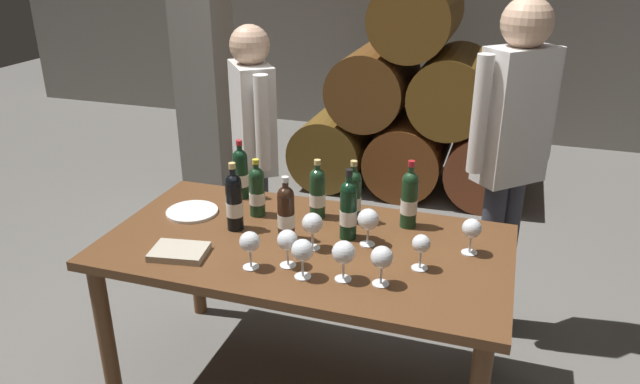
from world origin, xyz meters
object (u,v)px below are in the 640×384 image
(wine_glass_6, at_px, (368,220))
(tasting_notebook, at_px, (179,252))
(wine_bottle_5, at_px, (286,213))
(wine_glass_2, at_px, (382,258))
(dining_table, at_px, (306,261))
(wine_bottle_1, at_px, (234,201))
(wine_glass_1, at_px, (302,251))
(wine_bottle_4, at_px, (353,196))
(wine_glass_4, at_px, (472,229))
(wine_bottle_7, at_px, (317,192))
(wine_glass_7, at_px, (250,243))
(wine_glass_3, at_px, (421,245))
(wine_bottle_3, at_px, (241,173))
(wine_glass_8, at_px, (312,224))
(wine_bottle_6, at_px, (257,191))
(wine_bottle_0, at_px, (348,209))
(wine_glass_5, at_px, (344,253))
(sommelier_presenting, at_px, (511,143))
(serving_plate, at_px, (192,212))
(wine_glass_0, at_px, (288,241))
(taster_seated_left, at_px, (254,142))
(wine_bottle_2, at_px, (409,199))

(wine_glass_6, xyz_separation_m, tasting_notebook, (-0.70, -0.32, -0.10))
(wine_bottle_5, bearing_deg, wine_glass_2, -26.50)
(dining_table, xyz_separation_m, wine_bottle_1, (-0.33, 0.03, 0.22))
(wine_glass_1, bearing_deg, wine_bottle_4, 84.21)
(dining_table, xyz_separation_m, wine_glass_4, (0.67, 0.12, 0.20))
(wine_bottle_7, relative_size, wine_glass_4, 1.81)
(wine_bottle_5, height_order, wine_glass_7, wine_bottle_5)
(dining_table, height_order, wine_glass_3, wine_glass_3)
(wine_bottle_3, distance_m, wine_glass_2, 1.01)
(wine_bottle_7, relative_size, wine_glass_8, 1.75)
(wine_bottle_6, relative_size, wine_glass_7, 1.76)
(wine_glass_3, bearing_deg, tasting_notebook, -168.46)
(dining_table, xyz_separation_m, wine_bottle_3, (-0.46, 0.35, 0.22))
(wine_glass_2, relative_size, wine_glass_6, 0.96)
(wine_bottle_1, height_order, wine_bottle_3, wine_bottle_1)
(wine_bottle_0, distance_m, wine_glass_5, 0.34)
(wine_bottle_7, height_order, wine_glass_8, wine_bottle_7)
(wine_glass_3, distance_m, wine_glass_7, 0.66)
(wine_bottle_5, bearing_deg, wine_glass_8, -18.91)
(wine_glass_2, bearing_deg, wine_glass_6, 113.02)
(wine_glass_5, height_order, sommelier_presenting, sommelier_presenting)
(wine_glass_8, bearing_deg, wine_glass_5, -46.17)
(wine_glass_1, distance_m, wine_glass_7, 0.22)
(wine_glass_7, bearing_deg, dining_table, 63.30)
(wine_bottle_0, relative_size, wine_bottle_7, 1.12)
(wine_bottle_3, relative_size, wine_glass_8, 1.85)
(wine_bottle_5, bearing_deg, serving_plate, 168.43)
(wine_glass_4, bearing_deg, wine_bottle_5, -171.37)
(dining_table, bearing_deg, serving_plate, 169.59)
(wine_glass_4, distance_m, wine_glass_6, 0.42)
(wine_glass_3, bearing_deg, wine_glass_4, 47.20)
(wine_bottle_4, height_order, wine_glass_7, wine_bottle_4)
(wine_glass_1, xyz_separation_m, wine_glass_5, (0.15, 0.03, 0.00))
(dining_table, relative_size, wine_bottle_6, 6.24)
(wine_bottle_6, relative_size, wine_bottle_7, 0.98)
(wine_bottle_0, distance_m, tasting_notebook, 0.72)
(dining_table, height_order, wine_glass_8, wine_glass_8)
(wine_glass_0, bearing_deg, dining_table, 90.91)
(dining_table, xyz_separation_m, wine_bottle_7, (-0.03, 0.25, 0.21))
(wine_glass_2, bearing_deg, wine_glass_8, 150.72)
(wine_bottle_0, xyz_separation_m, wine_glass_5, (0.08, -0.33, -0.02))
(wine_glass_6, bearing_deg, taster_seated_left, 140.52)
(wine_glass_4, xyz_separation_m, wine_glass_6, (-0.41, -0.06, 0.01))
(wine_bottle_7, bearing_deg, wine_bottle_5, -102.66)
(wine_bottle_4, relative_size, wine_glass_4, 1.90)
(dining_table, xyz_separation_m, wine_bottle_5, (-0.09, 0.01, 0.22))
(wine_bottle_2, bearing_deg, wine_glass_0, -127.51)
(wine_bottle_0, xyz_separation_m, wine_bottle_1, (-0.49, -0.07, -0.00))
(dining_table, relative_size, wine_bottle_1, 5.49)
(wine_bottle_1, bearing_deg, wine_bottle_0, 8.24)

